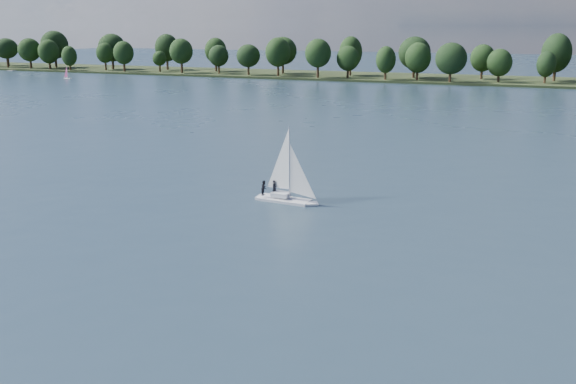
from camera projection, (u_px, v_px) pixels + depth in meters
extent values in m
plane|color=#233342|center=(456.00, 128.00, 120.94)|extent=(700.00, 700.00, 0.00)
cube|color=black|center=(501.00, 82.00, 221.52)|extent=(660.00, 40.00, 1.50)
cube|color=silver|center=(285.00, 202.00, 70.52)|extent=(6.86, 2.52, 0.79)
cube|color=silver|center=(285.00, 195.00, 70.32)|extent=(2.08, 1.37, 0.49)
cylinder|color=silver|center=(285.00, 162.00, 69.39)|extent=(0.12, 0.12, 7.89)
imported|color=black|center=(274.00, 188.00, 70.82)|extent=(0.57, 0.71, 1.70)
imported|color=black|center=(264.00, 188.00, 70.85)|extent=(0.69, 0.86, 1.70)
cube|color=white|center=(68.00, 79.00, 234.24)|extent=(2.98, 1.25, 0.47)
cylinder|color=silver|center=(67.00, 72.00, 233.64)|extent=(0.08, 0.08, 4.21)
cube|color=#56585B|center=(12.00, 71.00, 274.76)|extent=(4.37, 2.93, 0.50)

